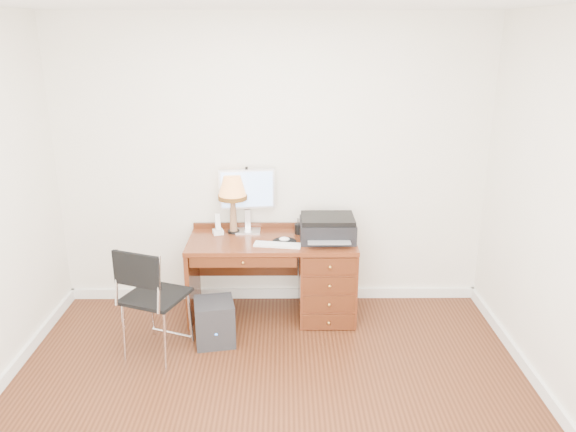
{
  "coord_description": "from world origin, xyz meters",
  "views": [
    {
      "loc": [
        0.11,
        -3.32,
        2.53
      ],
      "look_at": [
        0.14,
        1.2,
        1.04
      ],
      "focal_mm": 35.0,
      "sensor_mm": 36.0,
      "label": 1
    }
  ],
  "objects_px": {
    "phone": "(218,228)",
    "chair": "(153,292)",
    "desk": "(307,273)",
    "leg_lamp": "(232,191)",
    "printer": "(327,228)",
    "monitor": "(247,193)",
    "equipment_box": "(215,322)"
  },
  "relations": [
    {
      "from": "monitor",
      "to": "phone",
      "type": "relative_size",
      "value": 3.06
    },
    {
      "from": "phone",
      "to": "chair",
      "type": "relative_size",
      "value": 0.2
    },
    {
      "from": "monitor",
      "to": "chair",
      "type": "relative_size",
      "value": 0.62
    },
    {
      "from": "phone",
      "to": "equipment_box",
      "type": "bearing_deg",
      "value": -106.54
    },
    {
      "from": "desk",
      "to": "phone",
      "type": "relative_size",
      "value": 7.8
    },
    {
      "from": "equipment_box",
      "to": "phone",
      "type": "bearing_deg",
      "value": 81.16
    },
    {
      "from": "printer",
      "to": "leg_lamp",
      "type": "bearing_deg",
      "value": 167.94
    },
    {
      "from": "desk",
      "to": "monitor",
      "type": "height_order",
      "value": "monitor"
    },
    {
      "from": "monitor",
      "to": "printer",
      "type": "height_order",
      "value": "monitor"
    },
    {
      "from": "desk",
      "to": "equipment_box",
      "type": "relative_size",
      "value": 3.97
    },
    {
      "from": "monitor",
      "to": "equipment_box",
      "type": "distance_m",
      "value": 1.2
    },
    {
      "from": "desk",
      "to": "equipment_box",
      "type": "height_order",
      "value": "desk"
    },
    {
      "from": "monitor",
      "to": "equipment_box",
      "type": "relative_size",
      "value": 1.56
    },
    {
      "from": "printer",
      "to": "leg_lamp",
      "type": "xyz_separation_m",
      "value": [
        -0.85,
        0.18,
        0.29
      ]
    },
    {
      "from": "printer",
      "to": "phone",
      "type": "relative_size",
      "value": 2.54
    },
    {
      "from": "monitor",
      "to": "printer",
      "type": "distance_m",
      "value": 0.8
    },
    {
      "from": "chair",
      "to": "desk",
      "type": "bearing_deg",
      "value": 51.07
    },
    {
      "from": "monitor",
      "to": "printer",
      "type": "relative_size",
      "value": 1.21
    },
    {
      "from": "chair",
      "to": "equipment_box",
      "type": "distance_m",
      "value": 0.63
    },
    {
      "from": "monitor",
      "to": "equipment_box",
      "type": "xyz_separation_m",
      "value": [
        -0.25,
        -0.72,
        -0.93
      ]
    },
    {
      "from": "desk",
      "to": "phone",
      "type": "distance_m",
      "value": 0.92
    },
    {
      "from": "chair",
      "to": "equipment_box",
      "type": "height_order",
      "value": "chair"
    },
    {
      "from": "phone",
      "to": "chair",
      "type": "bearing_deg",
      "value": -134.88
    },
    {
      "from": "monitor",
      "to": "phone",
      "type": "distance_m",
      "value": 0.43
    },
    {
      "from": "desk",
      "to": "equipment_box",
      "type": "xyz_separation_m",
      "value": [
        -0.8,
        -0.49,
        -0.22
      ]
    },
    {
      "from": "leg_lamp",
      "to": "desk",
      "type": "bearing_deg",
      "value": -14.31
    },
    {
      "from": "desk",
      "to": "leg_lamp",
      "type": "relative_size",
      "value": 2.76
    },
    {
      "from": "chair",
      "to": "phone",
      "type": "bearing_deg",
      "value": 84.67
    },
    {
      "from": "desk",
      "to": "leg_lamp",
      "type": "distance_m",
      "value": 1.02
    },
    {
      "from": "monitor",
      "to": "chair",
      "type": "distance_m",
      "value": 1.29
    },
    {
      "from": "phone",
      "to": "chair",
      "type": "xyz_separation_m",
      "value": [
        -0.43,
        -0.85,
        -0.23
      ]
    },
    {
      "from": "printer",
      "to": "chair",
      "type": "xyz_separation_m",
      "value": [
        -1.42,
        -0.71,
        -0.28
      ]
    }
  ]
}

